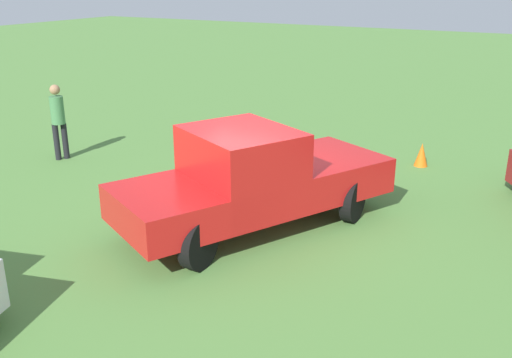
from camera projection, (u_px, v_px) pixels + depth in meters
The scene contains 4 objects.
ground_plane at pixel (244, 224), 10.39m from camera, with size 80.00×80.00×0.00m, color #54843D.
pickup_truck at pixel (250, 177), 9.90m from camera, with size 5.28×3.90×1.83m.
person_bystander at pixel (58, 117), 13.69m from camera, with size 0.44×0.44×1.82m.
traffic_cone at pixel (422, 155), 13.44m from camera, with size 0.32×0.32×0.55m, color orange.
Camera 1 is at (8.20, 4.82, 4.27)m, focal length 40.26 mm.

